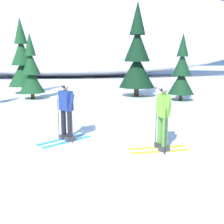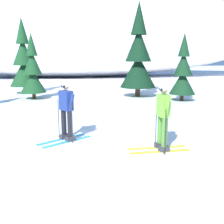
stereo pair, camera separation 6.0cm
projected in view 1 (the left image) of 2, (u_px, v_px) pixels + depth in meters
ground_plane at (89, 149)px, 7.39m from camera, size 120.00×120.00×0.00m
skier_navy_jacket at (66, 110)px, 8.00m from camera, size 1.58×1.29×1.74m
skier_lime_jacket at (163, 116)px, 7.18m from camera, size 1.65×0.79×1.76m
pine_tree_center_left at (22, 62)px, 18.07m from camera, size 1.91×1.91×4.95m
pine_tree_center at (31, 72)px, 15.75m from camera, size 1.46×1.46×3.78m
pine_tree_center_right at (137, 58)px, 16.65m from camera, size 2.19×2.19×5.67m
pine_tree_far_right at (182, 73)px, 15.20m from camera, size 1.44×1.44×3.72m
snow_ridge_background at (72, 31)px, 32.19m from camera, size 49.28×15.04×10.64m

